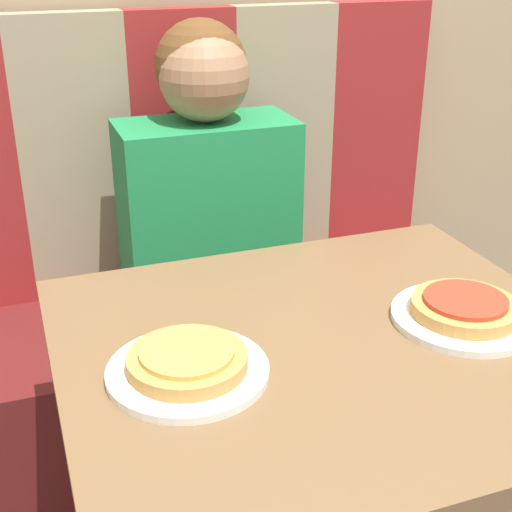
% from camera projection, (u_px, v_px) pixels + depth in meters
% --- Properties ---
extents(booth_seat, '(1.32, 0.47, 0.45)m').
position_uv_depth(booth_seat, '(213.00, 384.00, 1.84)').
color(booth_seat, '#5B1919').
rests_on(booth_seat, ground_plane).
extents(booth_backrest, '(1.32, 0.06, 0.68)m').
position_uv_depth(booth_backrest, '(184.00, 151.00, 1.78)').
color(booth_backrest, maroon).
rests_on(booth_backrest, booth_seat).
extents(dining_table, '(0.80, 0.71, 0.73)m').
position_uv_depth(dining_table, '(326.00, 401.00, 1.12)').
color(dining_table, brown).
rests_on(dining_table, ground_plane).
extents(person, '(0.39, 0.22, 0.68)m').
position_uv_depth(person, '(207.00, 177.00, 1.61)').
color(person, '#1E8447').
rests_on(person, booth_seat).
extents(plate_left, '(0.23, 0.23, 0.01)m').
position_uv_depth(plate_left, '(188.00, 371.00, 0.98)').
color(plate_left, white).
rests_on(plate_left, dining_table).
extents(plate_right, '(0.23, 0.23, 0.01)m').
position_uv_depth(plate_right, '(463.00, 317.00, 1.12)').
color(plate_right, white).
rests_on(plate_right, dining_table).
extents(pizza_left, '(0.17, 0.17, 0.03)m').
position_uv_depth(pizza_left, '(187.00, 359.00, 0.98)').
color(pizza_left, '#C68E47').
rests_on(pizza_left, plate_left).
extents(pizza_right, '(0.17, 0.17, 0.03)m').
position_uv_depth(pizza_right, '(465.00, 306.00, 1.11)').
color(pizza_right, '#C68E47').
rests_on(pizza_right, plate_right).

